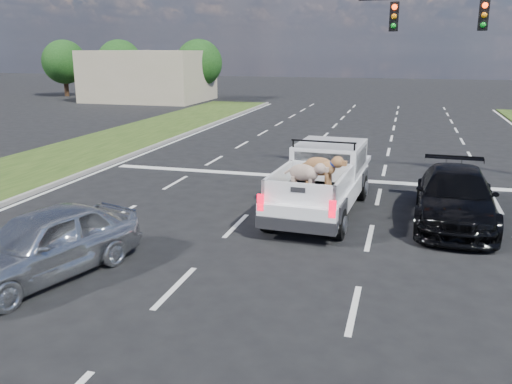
# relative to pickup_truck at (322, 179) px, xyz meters

# --- Properties ---
(ground) EXTENTS (160.00, 160.00, 0.00)m
(ground) POSITION_rel_pickup_truck_xyz_m (-0.23, -5.92, -0.97)
(ground) COLOR black
(ground) RESTS_ON ground
(road_markings) EXTENTS (17.75, 60.00, 0.01)m
(road_markings) POSITION_rel_pickup_truck_xyz_m (-0.23, 0.64, -0.96)
(road_markings) COLOR silver
(road_markings) RESTS_ON ground
(curb_left) EXTENTS (0.15, 60.00, 0.14)m
(curb_left) POSITION_rel_pickup_truck_xyz_m (-9.28, 0.08, -0.90)
(curb_left) COLOR gray
(curb_left) RESTS_ON ground
(building_left) EXTENTS (10.00, 8.00, 4.40)m
(building_left) POSITION_rel_pickup_truck_xyz_m (-20.23, 30.08, 1.23)
(building_left) COLOR tan
(building_left) RESTS_ON ground
(tree_far_a) EXTENTS (4.20, 4.20, 5.40)m
(tree_far_a) POSITION_rel_pickup_truck_xyz_m (-30.23, 32.08, 2.32)
(tree_far_a) COLOR #332114
(tree_far_a) RESTS_ON ground
(tree_far_b) EXTENTS (4.20, 4.20, 5.40)m
(tree_far_b) POSITION_rel_pickup_truck_xyz_m (-24.23, 32.08, 2.32)
(tree_far_b) COLOR #332114
(tree_far_b) RESTS_ON ground
(tree_far_c) EXTENTS (4.20, 4.20, 5.40)m
(tree_far_c) POSITION_rel_pickup_truck_xyz_m (-16.23, 32.08, 2.32)
(tree_far_c) COLOR #332114
(tree_far_c) RESTS_ON ground
(pickup_truck) EXTENTS (2.35, 5.62, 2.07)m
(pickup_truck) POSITION_rel_pickup_truck_xyz_m (0.00, 0.00, 0.00)
(pickup_truck) COLOR black
(pickup_truck) RESTS_ON ground
(silver_sedan) EXTENTS (2.91, 4.57, 1.45)m
(silver_sedan) POSITION_rel_pickup_truck_xyz_m (-4.76, -6.13, -0.24)
(silver_sedan) COLOR #BABCC1
(silver_sedan) RESTS_ON ground
(black_coupe) EXTENTS (2.21, 5.07, 1.45)m
(black_coupe) POSITION_rel_pickup_truck_xyz_m (3.61, -0.09, -0.24)
(black_coupe) COLOR black
(black_coupe) RESTS_ON ground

